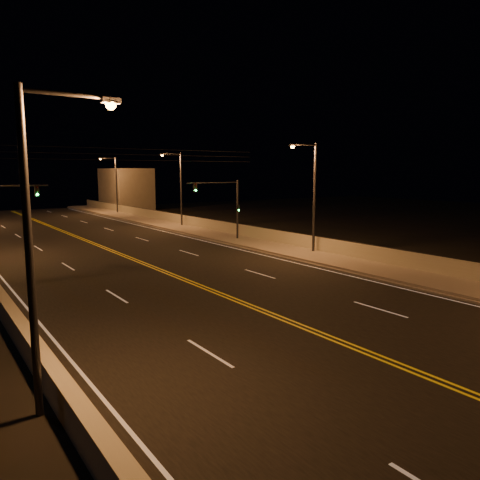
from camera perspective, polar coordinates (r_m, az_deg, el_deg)
road at (r=26.61m, az=-6.03°, el=-5.15°), size 18.00×120.00×0.02m
sidewalk at (r=33.02m, az=10.64°, el=-2.35°), size 3.60×120.00×0.30m
curb at (r=31.75m, az=8.26°, el=-2.86°), size 0.14×120.00×0.15m
parapet_wall at (r=34.09m, az=12.62°, el=-0.97°), size 0.30×120.00×1.00m
jersey_barrier at (r=23.60m, az=-27.19°, el=-6.69°), size 0.45×120.00×0.92m
distant_building_right at (r=80.32m, az=-13.74°, el=6.08°), size 6.00×10.00×6.69m
parapet_rail at (r=34.01m, az=12.65°, el=-0.09°), size 0.06×120.00×0.06m
lane_markings at (r=26.54m, az=-5.95°, el=-5.16°), size 17.32×116.00×0.00m
streetlight_1 at (r=34.76m, az=8.71°, el=5.97°), size 2.55×0.28×8.25m
streetlight_2 at (r=52.05m, az=-7.49°, el=6.76°), size 2.55×0.28×8.25m
streetlight_3 at (r=70.52m, az=-15.08°, el=6.95°), size 2.55×0.28×8.25m
streetlight_4 at (r=12.54m, az=-23.12°, el=1.32°), size 2.55×0.28×8.25m
traffic_signal_right at (r=40.83m, az=-1.56°, el=4.58°), size 5.11×0.31×5.46m
overhead_wires at (r=34.54m, az=-13.95°, el=10.10°), size 22.00×0.03×0.83m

